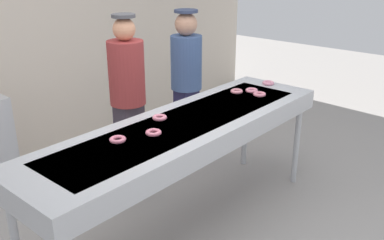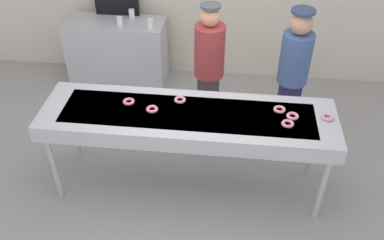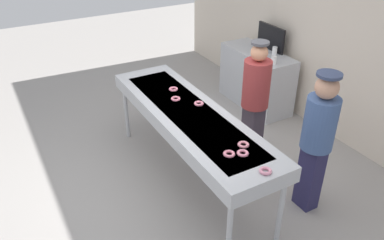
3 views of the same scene
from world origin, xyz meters
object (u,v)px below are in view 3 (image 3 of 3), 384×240
fryer_conveyor (189,118)px  strawberry_donut_2 (243,145)px  strawberry_donut_6 (199,104)px  paper_cup_2 (275,51)px  paper_cup_1 (258,51)px  strawberry_donut_4 (265,171)px  paper_cup_0 (274,60)px  worker_baker (318,136)px  strawberry_donut_1 (173,89)px  prep_counter (256,79)px  worker_assistant (255,101)px  strawberry_donut_0 (229,154)px  strawberry_donut_5 (176,99)px  strawberry_donut_3 (243,153)px  menu_display (271,38)px

fryer_conveyor → strawberry_donut_2: (0.87, 0.13, 0.10)m
strawberry_donut_2 → strawberry_donut_6: 0.97m
paper_cup_2 → paper_cup_1: bearing=-111.5°
strawberry_donut_4 → paper_cup_0: paper_cup_0 is taller
paper_cup_1 → worker_baker: bearing=-22.5°
strawberry_donut_1 → paper_cup_0: (-0.11, 1.73, 0.02)m
strawberry_donut_6 → prep_counter: 2.18m
fryer_conveyor → strawberry_donut_6: strawberry_donut_6 is taller
worker_assistant → strawberry_donut_0: bearing=136.2°
strawberry_donut_0 → strawberry_donut_5: (-1.28, 0.09, 0.00)m
strawberry_donut_0 → paper_cup_0: (-1.64, 1.91, 0.02)m
strawberry_donut_2 → paper_cup_1: (-1.99, 1.72, 0.02)m
strawberry_donut_5 → strawberry_donut_6: size_ratio=1.00×
fryer_conveyor → strawberry_donut_3: size_ratio=24.34×
fryer_conveyor → strawberry_donut_1: (-0.59, 0.10, 0.10)m
fryer_conveyor → strawberry_donut_4: (1.31, 0.05, 0.10)m
strawberry_donut_0 → prep_counter: strawberry_donut_0 is taller
strawberry_donut_4 → strawberry_donut_5: same height
strawberry_donut_1 → strawberry_donut_3: same height
strawberry_donut_6 → strawberry_donut_0: bearing=-14.5°
strawberry_donut_0 → strawberry_donut_2: same height
strawberry_donut_2 → prep_counter: 2.84m
strawberry_donut_1 → worker_assistant: size_ratio=0.07×
worker_baker → menu_display: worker_baker is taller
strawberry_donut_1 → paper_cup_2: bearing=102.0°
worker_baker → strawberry_donut_5: bearing=36.3°
strawberry_donut_6 → paper_cup_0: bearing=110.4°
strawberry_donut_6 → paper_cup_1: paper_cup_1 is taller
fryer_conveyor → paper_cup_1: paper_cup_1 is taller
worker_baker → menu_display: bearing=-25.7°
worker_baker → paper_cup_0: (-1.78, 0.89, 0.06)m
strawberry_donut_0 → strawberry_donut_5: 1.28m
strawberry_donut_5 → worker_assistant: size_ratio=0.07×
strawberry_donut_3 → prep_counter: bearing=139.1°
strawberry_donut_6 → worker_assistant: bearing=70.1°
strawberry_donut_4 → paper_cup_0: 2.69m
worker_assistant → paper_cup_0: size_ratio=13.94×
paper_cup_1 → paper_cup_2: (0.10, 0.26, 0.00)m
prep_counter → fryer_conveyor: bearing=-57.8°
fryer_conveyor → strawberry_donut_2: strawberry_donut_2 is taller
strawberry_donut_4 → strawberry_donut_5: bearing=-178.2°
strawberry_donut_0 → menu_display: bearing=133.6°
fryer_conveyor → paper_cup_2: paper_cup_2 is taller
strawberry_donut_0 → prep_counter: (-2.17, 2.05, -0.52)m
strawberry_donut_2 → paper_cup_2: size_ratio=0.95×
strawberry_donut_0 → menu_display: size_ratio=0.19×
worker_assistant → paper_cup_2: 1.72m
strawberry_donut_0 → prep_counter: size_ratio=0.09×
worker_baker → paper_cup_0: bearing=-23.8°
menu_display → strawberry_donut_1: bearing=-72.9°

